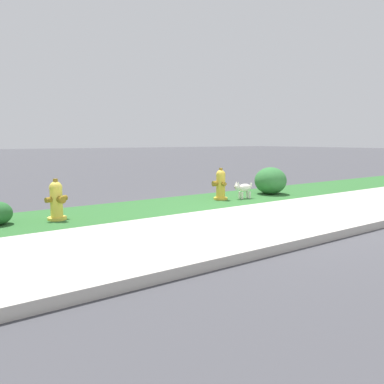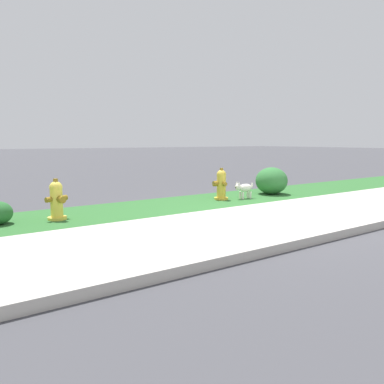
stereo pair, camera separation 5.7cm
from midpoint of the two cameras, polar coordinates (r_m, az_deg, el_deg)
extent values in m
plane|color=#424247|center=(6.73, 13.84, -3.72)|extent=(120.00, 120.00, 0.00)
cube|color=#BCB7AD|center=(6.73, 13.85, -3.68)|extent=(18.00, 2.51, 0.01)
cube|color=#2D662D|center=(8.30, 2.47, -1.30)|extent=(18.00, 1.85, 0.01)
cube|color=#BCB7AD|center=(5.94, 23.61, -5.09)|extent=(18.00, 0.16, 0.12)
cylinder|color=gold|center=(8.47, 4.18, -0.99)|extent=(0.31, 0.31, 0.05)
cylinder|color=gold|center=(8.43, 4.20, 0.91)|extent=(0.20, 0.20, 0.51)
sphere|color=gold|center=(8.40, 4.22, 2.65)|extent=(0.21, 0.21, 0.21)
cube|color=olive|center=(8.39, 4.22, 3.49)|extent=(0.06, 0.06, 0.06)
cylinder|color=olive|center=(8.29, 4.69, 1.22)|extent=(0.10, 0.10, 0.09)
cylinder|color=olive|center=(8.55, 3.72, 1.43)|extent=(0.10, 0.10, 0.09)
cylinder|color=olive|center=(8.35, 3.29, 1.28)|extent=(0.12, 0.14, 0.12)
cylinder|color=yellow|center=(6.70, -20.08, -3.80)|extent=(0.31, 0.31, 0.05)
cylinder|color=yellow|center=(6.65, -20.19, -1.50)|extent=(0.20, 0.20, 0.50)
sphere|color=yellow|center=(6.62, -20.29, 0.62)|extent=(0.21, 0.21, 0.21)
cube|color=olive|center=(6.61, -20.34, 1.68)|extent=(0.07, 0.07, 0.06)
cylinder|color=olive|center=(6.72, -19.16, -0.85)|extent=(0.11, 0.11, 0.09)
cylinder|color=olive|center=(6.57, -21.29, -1.14)|extent=(0.11, 0.11, 0.09)
cylinder|color=olive|center=(6.52, -19.52, -1.12)|extent=(0.14, 0.13, 0.12)
ellipsoid|color=silver|center=(8.64, 7.86, 0.66)|extent=(0.35, 0.21, 0.18)
sphere|color=silver|center=(8.51, 6.76, 0.78)|extent=(0.14, 0.14, 0.14)
sphere|color=black|center=(8.47, 6.38, 0.71)|extent=(0.03, 0.03, 0.03)
cone|color=silver|center=(8.47, 6.88, 1.38)|extent=(0.05, 0.05, 0.06)
cone|color=silver|center=(8.53, 6.57, 1.43)|extent=(0.05, 0.05, 0.06)
cylinder|color=silver|center=(8.56, 7.46, -0.56)|extent=(0.05, 0.05, 0.16)
cylinder|color=silver|center=(8.64, 7.08, -0.47)|extent=(0.05, 0.05, 0.16)
cylinder|color=silver|center=(8.69, 8.59, -0.45)|extent=(0.05, 0.05, 0.16)
cylinder|color=silver|center=(8.76, 8.20, -0.37)|extent=(0.05, 0.05, 0.16)
cylinder|color=silver|center=(8.74, 8.83, 1.08)|extent=(0.04, 0.04, 0.10)
ellipsoid|color=#337538|center=(9.48, 11.70, 1.70)|extent=(0.78, 0.78, 0.67)
camera|label=1|loc=(0.03, -90.24, -0.03)|focal=35.00mm
camera|label=2|loc=(0.03, 89.76, 0.03)|focal=35.00mm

